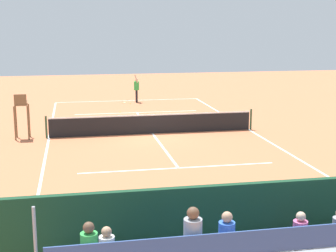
{
  "coord_description": "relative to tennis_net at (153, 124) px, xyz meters",
  "views": [
    {
      "loc": [
        3.78,
        23.48,
        5.31
      ],
      "look_at": [
        0.0,
        4.0,
        1.2
      ],
      "focal_mm": 52.68,
      "sensor_mm": 36.0,
      "label": 1
    }
  ],
  "objects": [
    {
      "name": "ground_plane",
      "position": [
        0.0,
        0.0,
        -0.5
      ],
      "size": [
        60.0,
        60.0,
        0.0
      ],
      "primitive_type": "plane",
      "color": "#CC7047"
    },
    {
      "name": "court_line_markings",
      "position": [
        0.0,
        -0.04,
        -0.5
      ],
      "size": [
        10.1,
        22.2,
        0.01
      ],
      "color": "white",
      "rests_on": "ground"
    },
    {
      "name": "tennis_net",
      "position": [
        0.0,
        0.0,
        0.0
      ],
      "size": [
        10.3,
        0.1,
        1.07
      ],
      "color": "black",
      "rests_on": "ground"
    },
    {
      "name": "backdrop_wall",
      "position": [
        0.0,
        14.0,
        0.5
      ],
      "size": [
        18.0,
        0.16,
        2.0
      ],
      "primitive_type": "cube",
      "color": "#194228",
      "rests_on": "ground"
    },
    {
      "name": "umpire_chair",
      "position": [
        6.2,
        -0.09,
        0.81
      ],
      "size": [
        0.67,
        0.67,
        2.14
      ],
      "color": "brown",
      "rests_on": "ground"
    },
    {
      "name": "equipment_bag",
      "position": [
        -1.48,
        13.4,
        -0.32
      ],
      "size": [
        0.9,
        0.36,
        0.36
      ],
      "primitive_type": "cube",
      "color": "black",
      "rests_on": "ground"
    },
    {
      "name": "tennis_player",
      "position": [
        -0.52,
        -10.12,
        0.51
      ],
      "size": [
        0.42,
        0.55,
        1.93
      ],
      "color": "black",
      "rests_on": "ground"
    },
    {
      "name": "tennis_racket",
      "position": [
        0.36,
        -10.08,
        -0.49
      ],
      "size": [
        0.37,
        0.59,
        0.03
      ],
      "color": "black",
      "rests_on": "ground"
    },
    {
      "name": "tennis_ball_near",
      "position": [
        0.01,
        -9.52,
        -0.47
      ],
      "size": [
        0.07,
        0.07,
        0.07
      ],
      "primitive_type": "sphere",
      "color": "#CCDB33",
      "rests_on": "ground"
    },
    {
      "name": "tennis_ball_far",
      "position": [
        1.01,
        -6.25,
        -0.47
      ],
      "size": [
        0.07,
        0.07,
        0.07
      ],
      "primitive_type": "sphere",
      "color": "#CCDB33",
      "rests_on": "ground"
    }
  ]
}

